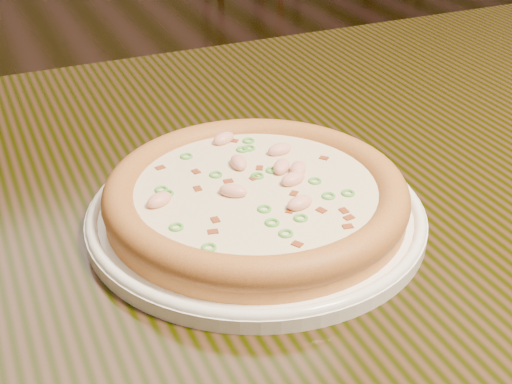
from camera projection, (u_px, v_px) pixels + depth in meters
name	position (u px, v px, depth m)	size (l,w,h in m)	color
hero_table	(341.00, 252.00, 0.75)	(1.20, 0.80, 0.75)	black
plate	(256.00, 213.00, 0.62)	(0.29, 0.29, 0.02)	white
pizza	(256.00, 195.00, 0.61)	(0.26, 0.26, 0.03)	#CE8646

